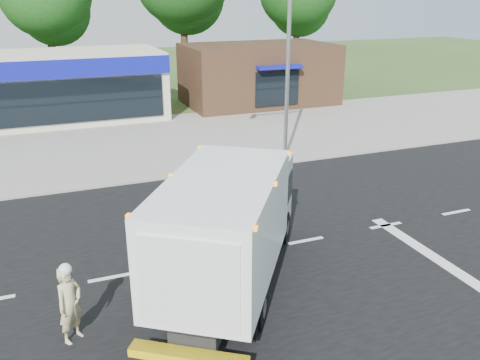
{
  "coord_description": "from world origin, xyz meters",
  "views": [
    {
      "loc": [
        -7.1,
        -12.48,
        7.31
      ],
      "look_at": [
        -1.59,
        1.6,
        1.7
      ],
      "focal_mm": 38.0,
      "sensor_mm": 36.0,
      "label": 1
    }
  ],
  "objects": [
    {
      "name": "ground",
      "position": [
        0.0,
        0.0,
        0.0
      ],
      "size": [
        120.0,
        120.0,
        0.0
      ],
      "primitive_type": "plane",
      "color": "#385123",
      "rests_on": "ground"
    },
    {
      "name": "road_asphalt",
      "position": [
        0.0,
        0.0,
        0.0
      ],
      "size": [
        60.0,
        14.0,
        0.02
      ],
      "primitive_type": "cube",
      "color": "black",
      "rests_on": "ground"
    },
    {
      "name": "sidewalk",
      "position": [
        0.0,
        8.2,
        0.06
      ],
      "size": [
        60.0,
        2.4,
        0.12
      ],
      "primitive_type": "cube",
      "color": "gray",
      "rests_on": "ground"
    },
    {
      "name": "parking_apron",
      "position": [
        0.0,
        14.0,
        0.01
      ],
      "size": [
        60.0,
        9.0,
        0.02
      ],
      "primitive_type": "cube",
      "color": "gray",
      "rests_on": "ground"
    },
    {
      "name": "lane_markings",
      "position": [
        1.35,
        -1.35,
        0.02
      ],
      "size": [
        55.2,
        7.0,
        0.01
      ],
      "color": "silver",
      "rests_on": "road_asphalt"
    },
    {
      "name": "ems_box_truck",
      "position": [
        -3.07,
        -1.55,
        1.92
      ],
      "size": [
        6.13,
        7.52,
        3.33
      ],
      "rotation": [
        0.0,
        0.0,
        0.98
      ],
      "color": "black",
      "rests_on": "ground"
    },
    {
      "name": "emergency_worker",
      "position": [
        -7.12,
        -2.34,
        0.94
      ],
      "size": [
        0.78,
        0.76,
        1.92
      ],
      "rotation": [
        0.0,
        0.0,
        0.7
      ],
      "color": "#C9BC86",
      "rests_on": "ground"
    },
    {
      "name": "retail_strip_mall",
      "position": [
        -9.0,
        19.93,
        2.01
      ],
      "size": [
        18.0,
        6.2,
        4.0
      ],
      "color": "beige",
      "rests_on": "ground"
    },
    {
      "name": "brown_storefront",
      "position": [
        7.0,
        19.98,
        2.0
      ],
      "size": [
        10.0,
        6.7,
        4.0
      ],
      "color": "#382316",
      "rests_on": "ground"
    },
    {
      "name": "traffic_signal_pole",
      "position": [
        2.35,
        7.6,
        4.92
      ],
      "size": [
        3.51,
        0.25,
        8.0
      ],
      "color": "gray",
      "rests_on": "ground"
    }
  ]
}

